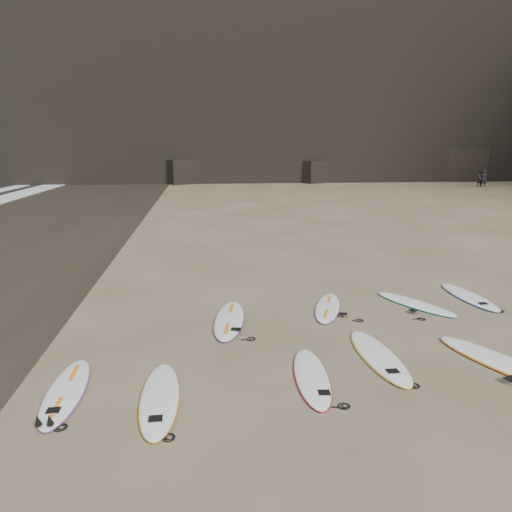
{
  "coord_description": "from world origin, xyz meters",
  "views": [
    {
      "loc": [
        -3.93,
        -8.43,
        3.92
      ],
      "look_at": [
        -2.71,
        2.4,
        1.5
      ],
      "focal_mm": 35.0,
      "sensor_mm": 36.0,
      "label": 1
    }
  ],
  "objects_px": {
    "surfboard_2": "(379,356)",
    "person_a": "(484,178)",
    "surfboard_3": "(501,362)",
    "surfboard_6": "(328,307)",
    "surfboard_8": "(469,296)",
    "person_b": "(481,178)",
    "surfboard_0": "(160,397)",
    "surfboard_5": "(229,319)",
    "surfboard_1": "(312,376)",
    "surfboard_7": "(415,303)",
    "surfboard_11": "(66,391)"
  },
  "relations": [
    {
      "from": "surfboard_2",
      "to": "person_a",
      "type": "distance_m",
      "value": 44.58
    },
    {
      "from": "surfboard_3",
      "to": "surfboard_6",
      "type": "xyz_separation_m",
      "value": [
        -2.36,
        3.46,
        -0.01
      ]
    },
    {
      "from": "surfboard_8",
      "to": "person_b",
      "type": "height_order",
      "value": "person_b"
    },
    {
      "from": "surfboard_0",
      "to": "person_b",
      "type": "xyz_separation_m",
      "value": [
        27.89,
        38.78,
        0.74
      ]
    },
    {
      "from": "surfboard_5",
      "to": "surfboard_3",
      "type": "bearing_deg",
      "value": -22.59
    },
    {
      "from": "surfboard_2",
      "to": "person_a",
      "type": "relative_size",
      "value": 1.62
    },
    {
      "from": "surfboard_0",
      "to": "surfboard_6",
      "type": "height_order",
      "value": "surfboard_0"
    },
    {
      "from": "surfboard_1",
      "to": "surfboard_8",
      "type": "distance_m",
      "value": 6.55
    },
    {
      "from": "surfboard_1",
      "to": "surfboard_7",
      "type": "bearing_deg",
      "value": 51.69
    },
    {
      "from": "surfboard_1",
      "to": "person_b",
      "type": "distance_m",
      "value": 45.95
    },
    {
      "from": "surfboard_1",
      "to": "surfboard_6",
      "type": "height_order",
      "value": "surfboard_6"
    },
    {
      "from": "surfboard_1",
      "to": "person_a",
      "type": "height_order",
      "value": "person_a"
    },
    {
      "from": "surfboard_1",
      "to": "person_b",
      "type": "xyz_separation_m",
      "value": [
        25.34,
        38.33,
        0.75
      ]
    },
    {
      "from": "surfboard_6",
      "to": "person_a",
      "type": "xyz_separation_m",
      "value": [
        24.31,
        34.56,
        0.76
      ]
    },
    {
      "from": "surfboard_5",
      "to": "surfboard_8",
      "type": "xyz_separation_m",
      "value": [
        6.37,
        1.07,
        -0.0
      ]
    },
    {
      "from": "surfboard_5",
      "to": "person_a",
      "type": "bearing_deg",
      "value": 60.71
    },
    {
      "from": "surfboard_5",
      "to": "person_a",
      "type": "height_order",
      "value": "person_a"
    },
    {
      "from": "surfboard_3",
      "to": "person_a",
      "type": "xyz_separation_m",
      "value": [
        21.95,
        38.02,
        0.75
      ]
    },
    {
      "from": "surfboard_2",
      "to": "surfboard_5",
      "type": "xyz_separation_m",
      "value": [
        -2.69,
        2.33,
        0.0
      ]
    },
    {
      "from": "surfboard_11",
      "to": "person_a",
      "type": "height_order",
      "value": "person_a"
    },
    {
      "from": "surfboard_8",
      "to": "surfboard_7",
      "type": "bearing_deg",
      "value": -168.16
    },
    {
      "from": "person_a",
      "to": "surfboard_1",
      "type": "bearing_deg",
      "value": 83.11
    },
    {
      "from": "surfboard_6",
      "to": "surfboard_5",
      "type": "bearing_deg",
      "value": -147.41
    },
    {
      "from": "surfboard_11",
      "to": "surfboard_7",
      "type": "bearing_deg",
      "value": 25.56
    },
    {
      "from": "surfboard_11",
      "to": "surfboard_2",
      "type": "bearing_deg",
      "value": 6.96
    },
    {
      "from": "surfboard_11",
      "to": "person_a",
      "type": "bearing_deg",
      "value": 51.5
    },
    {
      "from": "surfboard_3",
      "to": "surfboard_8",
      "type": "height_order",
      "value": "surfboard_3"
    },
    {
      "from": "surfboard_5",
      "to": "person_a",
      "type": "distance_m",
      "value": 44.21
    },
    {
      "from": "surfboard_5",
      "to": "surfboard_8",
      "type": "height_order",
      "value": "surfboard_5"
    },
    {
      "from": "surfboard_7",
      "to": "surfboard_5",
      "type": "bearing_deg",
      "value": 160.99
    },
    {
      "from": "surfboard_0",
      "to": "surfboard_3",
      "type": "distance_m",
      "value": 6.15
    },
    {
      "from": "surfboard_1",
      "to": "surfboard_11",
      "type": "height_order",
      "value": "surfboard_11"
    },
    {
      "from": "surfboard_11",
      "to": "person_b",
      "type": "relative_size",
      "value": 1.53
    },
    {
      "from": "surfboard_3",
      "to": "surfboard_6",
      "type": "height_order",
      "value": "surfboard_3"
    },
    {
      "from": "surfboard_0",
      "to": "surfboard_3",
      "type": "bearing_deg",
      "value": 5.26
    },
    {
      "from": "surfboard_3",
      "to": "surfboard_5",
      "type": "height_order",
      "value": "surfboard_3"
    },
    {
      "from": "surfboard_7",
      "to": "surfboard_11",
      "type": "distance_m",
      "value": 8.41
    },
    {
      "from": "person_a",
      "to": "surfboard_7",
      "type": "bearing_deg",
      "value": 84.3
    },
    {
      "from": "surfboard_2",
      "to": "surfboard_7",
      "type": "xyz_separation_m",
      "value": [
        2.02,
        2.98,
        -0.0
      ]
    },
    {
      "from": "surfboard_5",
      "to": "person_a",
      "type": "xyz_separation_m",
      "value": [
        26.77,
        35.18,
        0.76
      ]
    },
    {
      "from": "surfboard_2",
      "to": "person_a",
      "type": "height_order",
      "value": "person_a"
    },
    {
      "from": "surfboard_2",
      "to": "surfboard_3",
      "type": "xyz_separation_m",
      "value": [
        2.13,
        -0.51,
        0.0
      ]
    },
    {
      "from": "surfboard_2",
      "to": "surfboard_3",
      "type": "relative_size",
      "value": 0.94
    },
    {
      "from": "surfboard_1",
      "to": "person_a",
      "type": "distance_m",
      "value": 45.94
    },
    {
      "from": "surfboard_6",
      "to": "person_b",
      "type": "distance_m",
      "value": 42.27
    },
    {
      "from": "surfboard_2",
      "to": "surfboard_7",
      "type": "relative_size",
      "value": 1.08
    },
    {
      "from": "person_a",
      "to": "person_b",
      "type": "relative_size",
      "value": 1.02
    },
    {
      "from": "surfboard_2",
      "to": "person_a",
      "type": "xyz_separation_m",
      "value": [
        24.08,
        37.51,
        0.76
      ]
    },
    {
      "from": "surfboard_11",
      "to": "person_a",
      "type": "distance_m",
      "value": 48.38
    },
    {
      "from": "surfboard_0",
      "to": "surfboard_7",
      "type": "distance_m",
      "value": 7.29
    }
  ]
}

